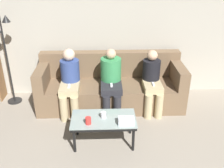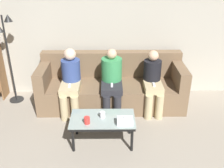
% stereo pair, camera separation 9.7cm
% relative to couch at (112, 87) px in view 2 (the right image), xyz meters
% --- Properties ---
extents(wall_back, '(12.00, 0.06, 2.60)m').
position_rel_couch_xyz_m(wall_back, '(0.00, 0.50, 0.97)').
color(wall_back, '#B7B2A3').
rests_on(wall_back, ground_plane).
extents(couch, '(2.57, 0.87, 0.92)m').
position_rel_couch_xyz_m(couch, '(0.00, 0.00, 0.00)').
color(couch, brown).
rests_on(couch, ground_plane).
extents(coffee_table, '(0.92, 0.50, 0.42)m').
position_rel_couch_xyz_m(coffee_table, '(-0.14, -1.15, 0.04)').
color(coffee_table, '#8C9E99').
rests_on(coffee_table, ground_plane).
extents(cup_near_left, '(0.08, 0.08, 0.09)m').
position_rel_couch_xyz_m(cup_near_left, '(-0.14, -1.13, 0.13)').
color(cup_near_left, silver).
rests_on(cup_near_left, coffee_table).
extents(cup_near_right, '(0.08, 0.08, 0.10)m').
position_rel_couch_xyz_m(cup_near_right, '(-0.35, -1.28, 0.13)').
color(cup_near_right, red).
rests_on(cup_near_right, coffee_table).
extents(tissue_box, '(0.22, 0.12, 0.13)m').
position_rel_couch_xyz_m(tissue_box, '(0.17, -1.30, 0.13)').
color(tissue_box, silver).
rests_on(tissue_box, coffee_table).
extents(standing_lamp, '(0.31, 0.26, 1.62)m').
position_rel_couch_xyz_m(standing_lamp, '(-1.80, 0.13, 0.66)').
color(standing_lamp, black).
rests_on(standing_lamp, ground_plane).
extents(seated_person_left_end, '(0.32, 0.67, 1.11)m').
position_rel_couch_xyz_m(seated_person_left_end, '(-0.70, -0.23, 0.26)').
color(seated_person_left_end, tan).
rests_on(seated_person_left_end, ground_plane).
extents(seated_person_mid_left, '(0.35, 0.68, 1.10)m').
position_rel_couch_xyz_m(seated_person_mid_left, '(0.00, -0.22, 0.26)').
color(seated_person_mid_left, '#28282D').
rests_on(seated_person_mid_left, ground_plane).
extents(seated_person_mid_right, '(0.31, 0.63, 1.07)m').
position_rel_couch_xyz_m(seated_person_mid_right, '(0.70, -0.23, 0.23)').
color(seated_person_mid_right, tan).
rests_on(seated_person_mid_right, ground_plane).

